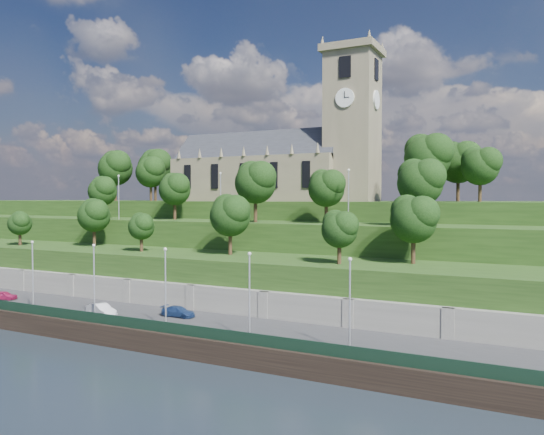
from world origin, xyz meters
The scene contains 17 objects.
ground centered at (0.00, 0.00, 0.00)m, with size 320.00×320.00×0.00m, color black.
promenade centered at (0.00, 6.00, 1.00)m, with size 160.00×12.00×2.00m, color #2D2D30.
quay_wall centered at (0.00, -0.05, 1.10)m, with size 160.00×0.50×2.20m, color black.
fence centered at (0.00, 0.60, 2.60)m, with size 160.00×0.10×1.20m, color black.
retaining_wall centered at (0.00, 11.97, 2.50)m, with size 160.00×2.10×5.00m.
embankment_lower centered at (0.00, 18.00, 4.00)m, with size 160.00×12.00×8.00m, color #1F3B13.
embankment_upper centered at (0.00, 29.00, 6.00)m, with size 160.00×10.00×12.00m, color #1F3B13.
hilltop centered at (0.00, 50.00, 7.50)m, with size 160.00×32.00×15.00m, color #1F3B13.
church centered at (0.79, 45.98, 22.52)m, with size 38.60×12.35×27.60m.
trees_lower centered at (4.25, 18.70, 12.98)m, with size 66.37×8.75×8.15m.
trees_upper centered at (5.09, 28.01, 17.66)m, with size 60.68×8.69×9.13m.
trees_hilltop centered at (-2.61, 44.69, 21.92)m, with size 77.28×16.28×11.08m.
lamp_posts_promenade centered at (-2.00, 2.50, 6.83)m, with size 60.36×0.36×8.42m.
lamp_posts_upper centered at (0.00, 26.00, 16.32)m, with size 40.36×0.36×7.44m.
car_left centered at (-20.96, 5.21, 2.57)m, with size 1.35×3.36×1.14m, color #A11A4A.
car_middle centered at (-2.07, 3.60, 2.72)m, with size 1.52×4.37×1.44m, color #B6B6BB.
car_right centered at (5.97, 7.36, 2.59)m, with size 1.66×4.07×1.18m, color navy.
Camera 1 is at (42.48, -41.51, 15.54)m, focal length 35.00 mm.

